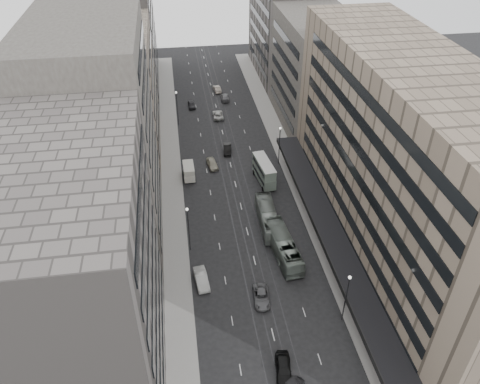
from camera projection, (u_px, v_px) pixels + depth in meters
ground at (264, 300)px, 66.10m from camera, size 220.00×220.00×0.00m
sidewalk_right at (287, 156)px, 97.60m from camera, size 4.00×125.00×0.15m
sidewalk_left at (171, 165)px, 94.70m from camera, size 4.00×125.00×0.15m
department_store at (405, 168)px, 66.37m from camera, size 19.20×60.00×30.00m
building_right_mid at (317, 73)px, 103.41m from camera, size 15.00×28.00×24.00m
building_right_far at (286, 24)px, 126.32m from camera, size 15.00×32.00×28.00m
building_left_a at (79, 284)px, 48.32m from camera, size 15.00×28.00×30.00m
building_left_b at (100, 140)px, 68.82m from camera, size 15.00×26.00×34.00m
building_left_c at (116, 94)px, 93.12m from camera, size 15.00×28.00×25.00m
building_left_d at (124, 35)px, 118.73m from camera, size 15.00×38.00×28.00m
lamp_right_near at (347, 293)px, 60.21m from camera, size 0.44×0.44×8.32m
lamp_right_far at (280, 141)px, 92.32m from camera, size 0.44×0.44×8.32m
lamp_left_near at (188, 224)px, 71.52m from camera, size 0.44×0.44×8.32m
lamp_left_far at (177, 104)px, 106.03m from camera, size 0.44×0.44×8.32m
bus_near at (283, 246)px, 72.74m from camera, size 4.02×12.49×3.42m
bus_far at (268, 217)px, 78.60m from camera, size 3.05×11.64×3.22m
double_decker at (264, 171)px, 88.73m from camera, size 3.31×8.35×4.45m
panel_van at (189, 171)px, 90.15m from camera, size 2.35×4.63×2.89m
sedan_0 at (283, 368)px, 56.33m from camera, size 2.54×4.96×1.62m
sedan_1 at (201, 279)px, 68.26m from camera, size 2.25×5.09×1.62m
sedan_2 at (262, 297)px, 65.66m from camera, size 2.62×4.99×1.34m
sedan_4 at (212, 164)px, 93.89m from camera, size 2.32×4.64×1.52m
sedan_5 at (227, 149)px, 98.65m from camera, size 2.04×4.66×1.49m
sedan_6 at (218, 115)px, 111.80m from camera, size 2.43×5.10×1.40m
sedan_7 at (225, 97)px, 119.91m from camera, size 2.25×5.01×1.43m
sedan_8 at (191, 105)px, 116.33m from camera, size 1.86×4.23×1.42m
sedan_9 at (217, 89)px, 124.17m from camera, size 1.98×4.56×1.46m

